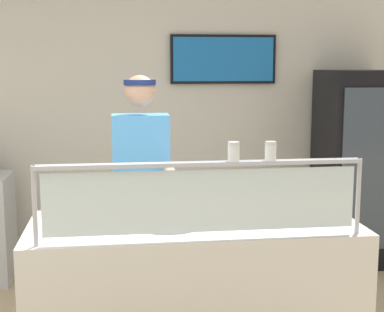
{
  "coord_description": "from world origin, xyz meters",
  "views": [
    {
      "loc": [
        0.5,
        -2.72,
        1.83
      ],
      "look_at": [
        0.92,
        0.42,
        1.32
      ],
      "focal_mm": 53.66,
      "sensor_mm": 36.0,
      "label": 1
    }
  ],
  "objects_px": {
    "pizza_tray": "(168,220)",
    "drink_fridge": "(355,167)",
    "worker_figure": "(142,187)",
    "pizza_server": "(167,217)",
    "pepper_flake_shaker": "(271,152)",
    "parmesan_shaker": "(234,153)"
  },
  "relations": [
    {
      "from": "pizza_server",
      "to": "pizza_tray",
      "type": "bearing_deg",
      "value": 80.69
    },
    {
      "from": "pepper_flake_shaker",
      "to": "worker_figure",
      "type": "xyz_separation_m",
      "value": [
        -0.6,
        1.05,
        -0.39
      ]
    },
    {
      "from": "pizza_tray",
      "to": "parmesan_shaker",
      "type": "distance_m",
      "value": 0.61
    },
    {
      "from": "pizza_tray",
      "to": "pizza_server",
      "type": "distance_m",
      "value": 0.03
    },
    {
      "from": "pizza_server",
      "to": "worker_figure",
      "type": "bearing_deg",
      "value": 102.75
    },
    {
      "from": "pizza_server",
      "to": "drink_fridge",
      "type": "bearing_deg",
      "value": 49.05
    },
    {
      "from": "parmesan_shaker",
      "to": "drink_fridge",
      "type": "relative_size",
      "value": 0.06
    },
    {
      "from": "pizza_tray",
      "to": "drink_fridge",
      "type": "distance_m",
      "value": 2.66
    },
    {
      "from": "drink_fridge",
      "to": "pizza_server",
      "type": "bearing_deg",
      "value": -135.53
    },
    {
      "from": "pizza_tray",
      "to": "parmesan_shaker",
      "type": "height_order",
      "value": "parmesan_shaker"
    },
    {
      "from": "drink_fridge",
      "to": "parmesan_shaker",
      "type": "bearing_deg",
      "value": -126.32
    },
    {
      "from": "pizza_tray",
      "to": "parmesan_shaker",
      "type": "bearing_deg",
      "value": -46.86
    },
    {
      "from": "pizza_server",
      "to": "pepper_flake_shaker",
      "type": "bearing_deg",
      "value": -26.8
    },
    {
      "from": "pepper_flake_shaker",
      "to": "drink_fridge",
      "type": "height_order",
      "value": "drink_fridge"
    },
    {
      "from": "worker_figure",
      "to": "drink_fridge",
      "type": "relative_size",
      "value": 0.99
    },
    {
      "from": "pizza_tray",
      "to": "pepper_flake_shaker",
      "type": "relative_size",
      "value": 4.68
    },
    {
      "from": "pizza_server",
      "to": "pepper_flake_shaker",
      "type": "xyz_separation_m",
      "value": [
        0.5,
        -0.3,
        0.4
      ]
    },
    {
      "from": "pizza_server",
      "to": "worker_figure",
      "type": "relative_size",
      "value": 0.16
    },
    {
      "from": "worker_figure",
      "to": "pizza_tray",
      "type": "bearing_deg",
      "value": -81.22
    },
    {
      "from": "pizza_tray",
      "to": "pizza_server",
      "type": "height_order",
      "value": "pizza_server"
    },
    {
      "from": "drink_fridge",
      "to": "worker_figure",
      "type": "bearing_deg",
      "value": -150.66
    },
    {
      "from": "pizza_tray",
      "to": "parmesan_shaker",
      "type": "relative_size",
      "value": 4.62
    }
  ]
}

